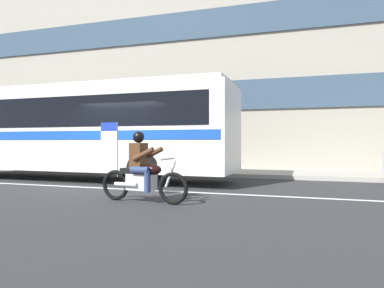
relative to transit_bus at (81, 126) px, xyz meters
The scene contains 7 objects.
ground_plane 3.11m from the transit_bus, 28.84° to the right, with size 60.00×60.00×0.00m, color #2B2B2D.
sidewalk_curb 4.82m from the transit_bus, 60.99° to the left, with size 28.00×3.80×0.15m, color #A39E93.
lane_center_stripe 3.38m from the transit_bus, 39.61° to the right, with size 26.60×0.14×0.01m, color silver.
office_building_facade 7.30m from the transit_bus, 70.72° to the left, with size 28.00×0.89×10.14m.
transit_bus is the anchor object (origin of this frame).
motorcycle_with_rider 5.49m from the transit_bus, 40.74° to the right, with size 2.19×0.64×1.78m.
fire_hydrant 4.91m from the transit_bus, 33.09° to the left, with size 0.22×0.30×0.75m.
Camera 1 is at (5.17, -9.08, 1.34)m, focal length 31.74 mm.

